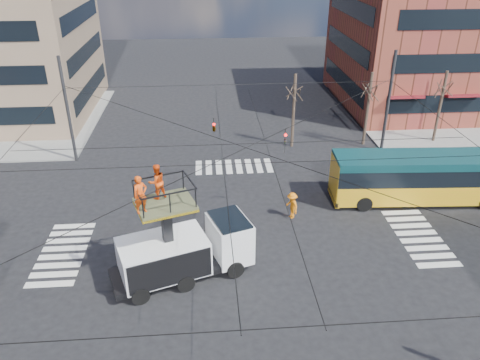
% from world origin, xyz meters
% --- Properties ---
extents(ground, '(120.00, 120.00, 0.00)m').
position_xyz_m(ground, '(0.00, 0.00, 0.00)').
color(ground, black).
rests_on(ground, ground).
extents(sidewalk_ne, '(18.00, 18.00, 0.12)m').
position_xyz_m(sidewalk_ne, '(21.00, 21.00, 0.06)').
color(sidewalk_ne, slate).
rests_on(sidewalk_ne, ground).
extents(sidewalk_nw, '(18.00, 18.00, 0.12)m').
position_xyz_m(sidewalk_nw, '(-21.00, 21.00, 0.06)').
color(sidewalk_nw, slate).
rests_on(sidewalk_nw, ground).
extents(crosswalks, '(22.40, 22.40, 0.02)m').
position_xyz_m(crosswalks, '(0.00, 0.00, 0.01)').
color(crosswalks, silver).
rests_on(crosswalks, ground).
extents(building_ne, '(20.06, 16.06, 14.00)m').
position_xyz_m(building_ne, '(21.98, 23.98, 7.00)').
color(building_ne, brown).
rests_on(building_ne, ground).
extents(overhead_network, '(24.24, 24.24, 8.00)m').
position_xyz_m(overhead_network, '(-0.07, 0.40, 4.29)').
color(overhead_network, '#2D2D30').
rests_on(overhead_network, ground).
extents(tree_a, '(2.00, 2.00, 6.00)m').
position_xyz_m(tree_a, '(5.00, 13.50, 4.63)').
color(tree_a, '#382B21').
rests_on(tree_a, ground).
extents(tree_b, '(2.00, 2.00, 6.00)m').
position_xyz_m(tree_b, '(11.00, 13.50, 4.63)').
color(tree_b, '#382B21').
rests_on(tree_b, ground).
extents(tree_c, '(2.00, 2.00, 6.00)m').
position_xyz_m(tree_c, '(17.00, 13.50, 4.63)').
color(tree_c, '#382B21').
rests_on(tree_c, ground).
extents(utility_truck, '(7.37, 4.46, 6.20)m').
position_xyz_m(utility_truck, '(-3.24, -2.35, 2.04)').
color(utility_truck, black).
rests_on(utility_truck, ground).
extents(city_bus, '(12.03, 3.23, 3.20)m').
position_xyz_m(city_bus, '(11.91, 4.01, 1.72)').
color(city_bus, gold).
rests_on(city_bus, ground).
extents(traffic_cone, '(0.36, 0.36, 0.70)m').
position_xyz_m(traffic_cone, '(-4.72, -2.55, 0.35)').
color(traffic_cone, red).
rests_on(traffic_cone, ground).
extents(worker_ground, '(0.52, 1.14, 1.90)m').
position_xyz_m(worker_ground, '(-4.28, -0.39, 0.95)').
color(worker_ground, orange).
rests_on(worker_ground, ground).
extents(flagger, '(0.99, 1.25, 1.70)m').
position_xyz_m(flagger, '(3.05, 2.62, 0.85)').
color(flagger, orange).
rests_on(flagger, ground).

